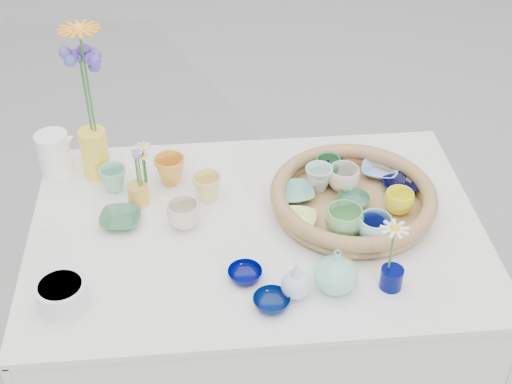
{
  "coord_description": "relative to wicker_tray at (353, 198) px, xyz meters",
  "views": [
    {
      "loc": [
        -0.14,
        -1.51,
        2.06
      ],
      "look_at": [
        0.0,
        0.02,
        0.87
      ],
      "focal_mm": 50.0,
      "sensor_mm": 36.0,
      "label": 1
    }
  ],
  "objects": [
    {
      "name": "tray_ceramic_2",
      "position": [
        0.12,
        -0.04,
        0.01
      ],
      "size": [
        0.09,
        0.09,
        0.07
      ],
      "primitive_type": "imported",
      "rotation": [
        0.0,
        0.0,
        0.14
      ],
      "color": "yellow",
      "rests_on": "wicker_tray"
    },
    {
      "name": "tray_ceramic_10",
      "position": [
        -0.16,
        -0.07,
        -0.01
      ],
      "size": [
        0.12,
        0.12,
        0.02
      ],
      "primitive_type": "imported",
      "rotation": [
        0.0,
        0.0,
        -0.27
      ],
      "color": "#FBFF8C",
      "rests_on": "wicker_tray"
    },
    {
      "name": "gerbera",
      "position": [
        -0.73,
        0.24,
        0.28
      ],
      "size": [
        0.17,
        0.17,
        0.34
      ],
      "primitive_type": null,
      "rotation": [
        0.0,
        0.0,
        0.33
      ],
      "color": "orange",
      "rests_on": "tall_vase_yellow"
    },
    {
      "name": "tray_ceramic_7",
      "position": [
        -0.01,
        0.07,
        0.02
      ],
      "size": [
        0.1,
        0.1,
        0.07
      ],
      "primitive_type": "imported",
      "rotation": [
        0.0,
        0.0,
        -0.05
      ],
      "color": "beige",
      "rests_on": "wicker_tray"
    },
    {
      "name": "tray_ceramic_9",
      "position": [
        0.02,
        -0.15,
        0.01
      ],
      "size": [
        0.07,
        0.07,
        0.07
      ],
      "primitive_type": "imported",
      "rotation": [
        0.0,
        0.0,
        -0.06
      ],
      "color": "navy",
      "rests_on": "wicker_tray"
    },
    {
      "name": "single_daisy",
      "position": [
        0.03,
        -0.3,
        0.08
      ],
      "size": [
        0.1,
        0.1,
        0.15
      ],
      "primitive_type": null,
      "rotation": [
        0.0,
        0.0,
        0.22
      ],
      "color": "white",
      "rests_on": "bud_vase_cobalt"
    },
    {
      "name": "tray_ceramic_8",
      "position": [
        0.11,
        0.14,
        -0.01
      ],
      "size": [
        0.14,
        0.14,
        0.03
      ],
      "primitive_type": "imported",
      "rotation": [
        0.0,
        0.0,
        -0.34
      ],
      "color": "#7DAAFF",
      "rests_on": "wicker_tray"
    },
    {
      "name": "loose_ceramic_1",
      "position": [
        -0.41,
        0.09,
        0.0
      ],
      "size": [
        0.11,
        0.11,
        0.08
      ],
      "primitive_type": "imported",
      "rotation": [
        0.0,
        0.0,
        -0.32
      ],
      "color": "#E9D46D",
      "rests_on": "display_table"
    },
    {
      "name": "tray_ceramic_11",
      "position": [
        0.03,
        -0.15,
        0.02
      ],
      "size": [
        0.11,
        0.11,
        0.07
      ],
      "primitive_type": "imported",
      "rotation": [
        0.0,
        0.0,
        -0.23
      ],
      "color": "#9BE8E2",
      "rests_on": "wicker_tray"
    },
    {
      "name": "wicker_tray",
      "position": [
        0.0,
        0.0,
        0.0
      ],
      "size": [
        0.47,
        0.47,
        0.08
      ],
      "primitive_type": null,
      "color": "brown",
      "rests_on": "display_table"
    },
    {
      "name": "loose_ceramic_6",
      "position": [
        -0.27,
        -0.35,
        -0.02
      ],
      "size": [
        0.09,
        0.09,
        0.03
      ],
      "primitive_type": "imported",
      "rotation": [
        0.0,
        0.0,
        0.01
      ],
      "color": "#001245",
      "rests_on": "display_table"
    },
    {
      "name": "hydrangea",
      "position": [
        -0.74,
        0.25,
        0.23
      ],
      "size": [
        0.11,
        0.11,
        0.31
      ],
      "primitive_type": null,
      "rotation": [
        0.0,
        0.0,
        -0.34
      ],
      "color": "#6038C3",
      "rests_on": "tall_vase_yellow"
    },
    {
      "name": "tray_ceramic_1",
      "position": [
        0.15,
        0.05,
        -0.01
      ],
      "size": [
        0.11,
        0.11,
        0.02
      ],
      "primitive_type": "imported",
      "rotation": [
        0.0,
        0.0,
        0.12
      ],
      "color": "black",
      "rests_on": "wicker_tray"
    },
    {
      "name": "white_pitcher",
      "position": [
        -0.87,
        0.26,
        0.03
      ],
      "size": [
        0.14,
        0.11,
        0.13
      ],
      "primitive_type": null,
      "rotation": [
        0.0,
        0.0,
        0.06
      ],
      "color": "white",
      "rests_on": "display_table"
    },
    {
      "name": "tall_vase_yellow",
      "position": [
        -0.74,
        0.24,
        0.04
      ],
      "size": [
        0.1,
        0.1,
        0.16
      ],
      "primitive_type": "cylinder",
      "rotation": [
        0.0,
        0.0,
        -0.24
      ],
      "color": "yellow",
      "rests_on": "display_table"
    },
    {
      "name": "loose_ceramic_4",
      "position": [
        -0.33,
        -0.25,
        -0.02
      ],
      "size": [
        0.1,
        0.1,
        0.03
      ],
      "primitive_type": "imported",
      "rotation": [
        0.0,
        0.0,
        0.14
      ],
      "color": "#000452",
      "rests_on": "display_table"
    },
    {
      "name": "fluted_bowl",
      "position": [
        -0.78,
        -0.3,
        -0.01
      ],
      "size": [
        0.16,
        0.16,
        0.07
      ],
      "primitive_type": null,
      "rotation": [
        0.0,
        0.0,
        -0.32
      ],
      "color": "silver",
      "rests_on": "display_table"
    },
    {
      "name": "bud_vase_cobalt",
      "position": [
        0.04,
        -0.31,
        -0.01
      ],
      "size": [
        0.07,
        0.07,
        0.06
      ],
      "primitive_type": "cylinder",
      "rotation": [
        0.0,
        0.0,
        0.15
      ],
      "color": "#000648",
      "rests_on": "display_table"
    },
    {
      "name": "tray_ceramic_3",
      "position": [
        0.0,
        -0.01,
        -0.01
      ],
      "size": [
        0.12,
        0.12,
        0.03
      ],
      "primitive_type": "imported",
      "rotation": [
        0.0,
        0.0,
        -0.35
      ],
      "color": "#3C7156",
      "rests_on": "wicker_tray"
    },
    {
      "name": "bud_vase_seafoam",
      "position": [
        -0.11,
        -0.3,
        0.02
      ],
      "size": [
        0.14,
        0.14,
        0.12
      ],
      "primitive_type": "imported",
      "rotation": [
        0.0,
        0.0,
        -0.23
      ],
      "color": "#84D8B9",
      "rests_on": "display_table"
    },
    {
      "name": "tray_ceramic_5",
      "position": [
        -0.16,
        0.05,
        -0.01
      ],
      "size": [
        0.12,
        0.12,
        0.03
      ],
      "primitive_type": "imported",
      "rotation": [
        0.0,
        0.0,
        0.11
      ],
      "color": "#75BFAB",
      "rests_on": "wicker_tray"
    },
    {
      "name": "loose_ceramic_0",
      "position": [
        -0.52,
        0.18,
        0.0
      ],
      "size": [
        0.11,
        0.11,
        0.09
      ],
      "primitive_type": "imported",
      "rotation": [
        0.0,
        0.0,
        -0.2
      ],
      "color": "gold",
      "rests_on": "display_table"
    },
    {
      "name": "loose_ceramic_2",
      "position": [
        -0.66,
        -0.0,
        -0.02
      ],
      "size": [
        0.13,
        0.13,
        0.03
      ],
      "primitive_type": "imported",
      "rotation": [
        0.0,
        0.0,
        -0.1
      ],
      "color": "#3B714B",
      "rests_on": "display_table"
    },
    {
      "name": "daisy_posy",
      "position": [
        -0.6,
        0.09,
        0.09
      ],
      "size": [
        0.09,
        0.09,
        0.14
      ],
      "primitive_type": null,
      "rotation": [
        0.0,
        0.0,
        0.26
      ],
      "color": "white",
      "rests_on": "daisy_cup"
    },
    {
      "name": "loose_ceramic_3",
      "position": [
        -0.48,
        -0.03,
        -0.0
      ],
      "size": [
        0.11,
        0.11,
        0.07
      ],
      "primitive_type": "imported",
      "rotation": [
        0.0,
        0.0,
        0.2
      ],
      "color": "beige",
      "rests_on": "display_table"
    },
    {
      "name": "bud_vase_paleblue",
      "position": [
        -0.21,
        -0.32,
        0.02
      ],
      "size": [
        0.09,
        0.09,
        0.11
      ],
      "primitive_type": null,
      "rotation": [
        0.0,
        0.0,
        -0.3
      ],
      "color": "#B3D0EE",
      "rests_on": "display_table"
    },
    {
      "name": "tray_ceramic_12",
      "position": [
        -0.05,
        0.14,
        0.01
      ],
      "size": [
        0.09,
        0.09,
        0.06
      ],
      "primitive_type": "imported",
      "rotation": [
        0.0,
        0.0,
        0.1
      ],
      "color": "#3E934B",
      "rests_on": "wicker_tray"
    },
    {
      "name": "daisy_cup",
      "position": [
        -0.61,
        0.08,
        -0.01
      ],
      "size": [
        0.07,
        0.07,
        0.06
      ],
      "primitive_type": "cylinder",
      "rotation": [
        0.0,
        0.0,
        0.25
      ],
      "color": "gold",
      "rests_on": "display_table"
    },
    {
      "name": "loose_ceramic_5",
      "position": [
        -0.69,
        0.16,
        -0.0
      ],
      "size": [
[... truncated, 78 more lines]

